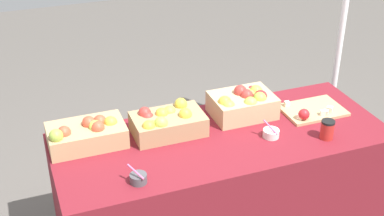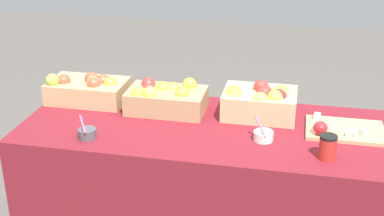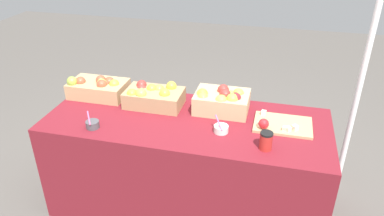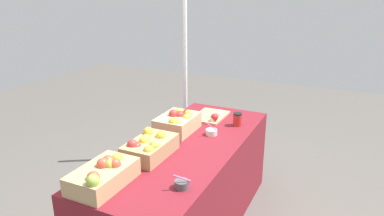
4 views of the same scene
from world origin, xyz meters
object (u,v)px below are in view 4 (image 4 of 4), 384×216
at_px(apple_crate_right, 178,122).
at_px(tent_pole, 185,66).
at_px(apple_crate_left, 104,174).
at_px(apple_crate_middle, 150,147).
at_px(coffee_cup, 237,119).
at_px(sample_bowl_mid, 212,132).
at_px(cutting_board_front, 211,116).
at_px(sample_bowl_near, 182,184).

xyz_separation_m(apple_crate_right, tent_pole, (0.94, 0.40, 0.25)).
bearing_deg(tent_pole, apple_crate_left, -167.93).
bearing_deg(apple_crate_middle, tent_pole, 17.08).
distance_m(apple_crate_right, coffee_cup, 0.52).
height_order(apple_crate_left, sample_bowl_mid, apple_crate_left).
relative_size(apple_crate_middle, sample_bowl_mid, 3.67).
xyz_separation_m(apple_crate_left, apple_crate_right, (0.94, -0.00, 0.01)).
relative_size(cutting_board_front, sample_bowl_mid, 3.35).
xyz_separation_m(apple_crate_middle, cutting_board_front, (0.90, -0.09, -0.05)).
bearing_deg(tent_pole, apple_crate_right, -156.71).
relative_size(cutting_board_front, tent_pole, 0.17).
distance_m(apple_crate_left, apple_crate_middle, 0.44).
bearing_deg(sample_bowl_mid, tent_pole, 37.36).
bearing_deg(apple_crate_middle, apple_crate_right, 4.13).
bearing_deg(sample_bowl_mid, apple_crate_left, 163.85).
distance_m(apple_crate_middle, tent_pole, 1.52).
height_order(apple_crate_left, cutting_board_front, apple_crate_left).
bearing_deg(sample_bowl_mid, cutting_board_front, 23.39).
xyz_separation_m(sample_bowl_mid, tent_pole, (0.90, 0.68, 0.31)).
height_order(cutting_board_front, sample_bowl_near, sample_bowl_near).
distance_m(apple_crate_right, sample_bowl_mid, 0.29).
height_order(coffee_cup, tent_pole, tent_pole).
bearing_deg(apple_crate_left, cutting_board_front, -5.46).
height_order(sample_bowl_near, coffee_cup, coffee_cup).
distance_m(cutting_board_front, sample_bowl_mid, 0.39).
bearing_deg(sample_bowl_near, apple_crate_middle, 54.85).
bearing_deg(apple_crate_left, apple_crate_right, -0.21).
xyz_separation_m(sample_bowl_near, sample_bowl_mid, (0.81, 0.15, -0.00)).
distance_m(apple_crate_right, sample_bowl_near, 0.88).
relative_size(apple_crate_right, cutting_board_front, 1.00).
xyz_separation_m(coffee_cup, tent_pole, (0.61, 0.81, 0.27)).
xyz_separation_m(cutting_board_front, coffee_cup, (-0.07, -0.28, 0.04)).
bearing_deg(coffee_cup, apple_crate_middle, 156.04).
bearing_deg(sample_bowl_near, cutting_board_front, 14.49).
relative_size(apple_crate_left, apple_crate_middle, 1.03).
xyz_separation_m(sample_bowl_mid, coffee_cup, (0.29, -0.12, 0.03)).
bearing_deg(tent_pole, apple_crate_middle, -162.92).
relative_size(sample_bowl_mid, coffee_cup, 0.99).
bearing_deg(cutting_board_front, sample_bowl_near, -165.51).
height_order(cutting_board_front, tent_pole, tent_pole).
height_order(apple_crate_middle, apple_crate_right, apple_crate_right).
bearing_deg(cutting_board_front, apple_crate_right, 162.83).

